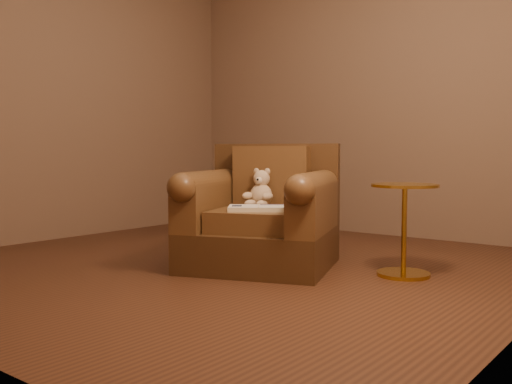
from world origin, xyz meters
The scene contains 6 objects.
floor centered at (0.00, 0.00, 0.00)m, with size 4.00×4.00×0.00m, color #4D2B1A.
room centered at (0.00, 0.00, 1.71)m, with size 4.02×4.02×2.71m.
armchair centered at (0.22, 0.09, 0.33)m, with size 1.20×1.17×0.85m.
teddy_bear centered at (0.16, 0.15, 0.51)m, with size 0.20×0.23×0.28m.
guidebook centered at (0.32, -0.08, 0.42)m, with size 0.46×0.43×0.03m.
side_table centered at (1.12, 0.39, 0.32)m, with size 0.42×0.42×0.59m.
Camera 1 is at (2.60, -3.01, 0.79)m, focal length 40.00 mm.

